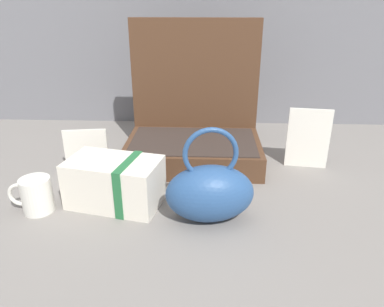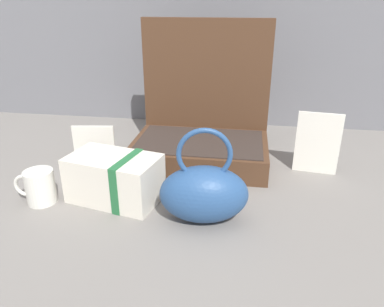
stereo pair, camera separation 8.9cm
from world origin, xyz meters
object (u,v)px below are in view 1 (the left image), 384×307
object	(u,v)px
open_suitcase	(194,128)
poster_card_right	(86,151)
teal_pouch_handbag	(210,192)
cream_toiletry_bag	(116,182)
coffee_mug	(36,195)
info_card_left	(308,139)

from	to	relation	value
open_suitcase	poster_card_right	world-z (taller)	open_suitcase
open_suitcase	teal_pouch_handbag	distance (m)	0.35
cream_toiletry_bag	coffee_mug	xyz separation A→B (m)	(-0.18, -0.04, -0.02)
cream_toiletry_bag	info_card_left	size ratio (longest dim) A/B	1.35
cream_toiletry_bag	info_card_left	bearing A→B (deg)	24.52
coffee_mug	open_suitcase	bearing A→B (deg)	42.91
teal_pouch_handbag	poster_card_right	world-z (taller)	teal_pouch_handbag
info_card_left	poster_card_right	xyz separation A→B (m)	(-0.63, -0.06, -0.02)
poster_card_right	cream_toiletry_bag	bearing A→B (deg)	-62.09
coffee_mug	info_card_left	bearing A→B (deg)	21.65
teal_pouch_handbag	info_card_left	size ratio (longest dim) A/B	1.24
teal_pouch_handbag	poster_card_right	size ratio (longest dim) A/B	1.72
teal_pouch_handbag	cream_toiletry_bag	world-z (taller)	teal_pouch_handbag
teal_pouch_handbag	info_card_left	xyz separation A→B (m)	(0.28, 0.29, 0.02)
cream_toiletry_bag	open_suitcase	bearing A→B (deg)	58.78
open_suitcase	coffee_mug	xyz separation A→B (m)	(-0.35, -0.33, -0.05)
open_suitcase	poster_card_right	xyz separation A→B (m)	(-0.30, -0.12, -0.03)
coffee_mug	poster_card_right	distance (m)	0.22
open_suitcase	coffee_mug	size ratio (longest dim) A/B	3.91
teal_pouch_handbag	coffee_mug	world-z (taller)	teal_pouch_handbag
info_card_left	poster_card_right	world-z (taller)	info_card_left
teal_pouch_handbag	coffee_mug	bearing A→B (deg)	177.69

